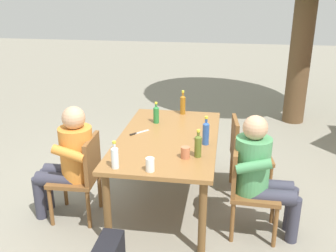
% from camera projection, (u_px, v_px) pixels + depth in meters
% --- Properties ---
extents(ground_plane, '(24.00, 24.00, 0.00)m').
position_uv_depth(ground_plane, '(168.00, 202.00, 4.19)').
color(ground_plane, gray).
extents(dining_table, '(1.74, 1.00, 0.77)m').
position_uv_depth(dining_table, '(168.00, 145.00, 3.95)').
color(dining_table, olive).
rests_on(dining_table, ground_plane).
extents(chair_near_right, '(0.46, 0.46, 0.87)m').
position_uv_depth(chair_near_right, '(82.00, 173.00, 3.78)').
color(chair_near_right, brown).
rests_on(chair_near_right, ground_plane).
extents(chair_far_right, '(0.46, 0.46, 0.87)m').
position_uv_depth(chair_far_right, '(247.00, 186.00, 3.54)').
color(chair_far_right, brown).
rests_on(chair_far_right, ground_plane).
extents(chair_far_left, '(0.48, 0.48, 0.87)m').
position_uv_depth(chair_far_left, '(245.00, 152.00, 4.26)').
color(chair_far_left, brown).
rests_on(chair_far_left, ground_plane).
extents(person_in_white_shirt, '(0.47, 0.61, 1.18)m').
position_uv_depth(person_in_white_shirt, '(70.00, 157.00, 3.73)').
color(person_in_white_shirt, orange).
rests_on(person_in_white_shirt, ground_plane).
extents(person_in_plaid_shirt, '(0.47, 0.61, 1.18)m').
position_uv_depth(person_in_plaid_shirt, '(261.00, 171.00, 3.47)').
color(person_in_plaid_shirt, '#4C935B').
rests_on(person_in_plaid_shirt, ground_plane).
extents(bottle_clear, '(0.06, 0.06, 0.25)m').
position_uv_depth(bottle_clear, '(115.00, 157.00, 3.23)').
color(bottle_clear, white).
rests_on(bottle_clear, dining_table).
extents(bottle_olive, '(0.06, 0.06, 0.26)m').
position_uv_depth(bottle_olive, '(198.00, 145.00, 3.44)').
color(bottle_olive, '#566623').
rests_on(bottle_olive, dining_table).
extents(bottle_amber, '(0.06, 0.06, 0.29)m').
position_uv_depth(bottle_amber, '(183.00, 104.00, 4.57)').
color(bottle_amber, '#996019').
rests_on(bottle_amber, dining_table).
extents(bottle_green, '(0.06, 0.06, 0.24)m').
position_uv_depth(bottle_green, '(156.00, 114.00, 4.28)').
color(bottle_green, '#287A38').
rests_on(bottle_green, dining_table).
extents(bottle_blue, '(0.06, 0.06, 0.29)m').
position_uv_depth(bottle_blue, '(206.00, 132.00, 3.70)').
color(bottle_blue, '#2D56A3').
rests_on(bottle_blue, dining_table).
extents(cup_terracotta, '(0.08, 0.08, 0.11)m').
position_uv_depth(cup_terracotta, '(185.00, 152.00, 3.43)').
color(cup_terracotta, '#BC6B47').
rests_on(cup_terracotta, dining_table).
extents(cup_white, '(0.07, 0.07, 0.12)m').
position_uv_depth(cup_white, '(150.00, 165.00, 3.19)').
color(cup_white, white).
rests_on(cup_white, dining_table).
extents(table_knife, '(0.19, 0.17, 0.01)m').
position_uv_depth(table_knife, '(138.00, 133.00, 4.02)').
color(table_knife, silver).
rests_on(table_knife, dining_table).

